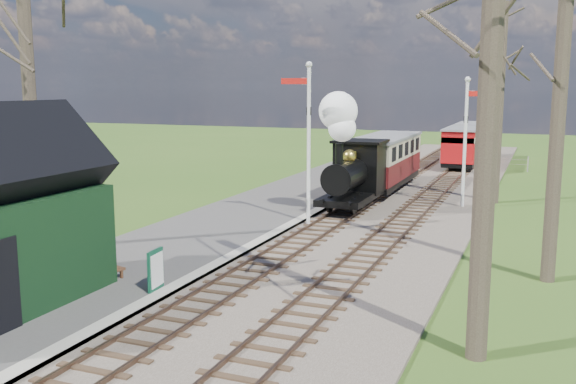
{
  "coord_description": "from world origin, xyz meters",
  "views": [
    {
      "loc": [
        7.52,
        -6.52,
        5.33
      ],
      "look_at": [
        -0.86,
        14.33,
        1.6
      ],
      "focal_mm": 40.0,
      "sensor_mm": 36.0,
      "label": 1
    }
  ],
  "objects_px": {
    "sign_board": "(156,270)",
    "person": "(75,265)",
    "semaphore_near": "(307,132)",
    "coach": "(385,159)",
    "locomotive": "(351,160)",
    "red_carriage_a": "(462,146)",
    "red_carriage_b": "(472,140)",
    "semaphore_far": "(467,132)",
    "bench": "(95,267)"
  },
  "relations": [
    {
      "from": "semaphore_far",
      "to": "coach",
      "type": "bearing_deg",
      "value": 142.53
    },
    {
      "from": "sign_board",
      "to": "person",
      "type": "height_order",
      "value": "person"
    },
    {
      "from": "red_carriage_b",
      "to": "person",
      "type": "bearing_deg",
      "value": -99.25
    },
    {
      "from": "red_carriage_b",
      "to": "sign_board",
      "type": "xyz_separation_m",
      "value": [
        -4.05,
        -34.3,
        -0.77
      ]
    },
    {
      "from": "semaphore_near",
      "to": "sign_board",
      "type": "relative_size",
      "value": 5.95
    },
    {
      "from": "sign_board",
      "to": "person",
      "type": "xyz_separation_m",
      "value": [
        -1.7,
        -0.97,
        0.2
      ]
    },
    {
      "from": "semaphore_near",
      "to": "red_carriage_a",
      "type": "distance_m",
      "value": 19.99
    },
    {
      "from": "locomotive",
      "to": "sign_board",
      "type": "distance_m",
      "value": 12.67
    },
    {
      "from": "semaphore_far",
      "to": "sign_board",
      "type": "bearing_deg",
      "value": -110.94
    },
    {
      "from": "semaphore_far",
      "to": "sign_board",
      "type": "relative_size",
      "value": 5.47
    },
    {
      "from": "red_carriage_a",
      "to": "sign_board",
      "type": "relative_size",
      "value": 4.88
    },
    {
      "from": "bench",
      "to": "person",
      "type": "xyz_separation_m",
      "value": [
        0.15,
        -0.93,
        0.32
      ]
    },
    {
      "from": "red_carriage_b",
      "to": "sign_board",
      "type": "bearing_deg",
      "value": -96.73
    },
    {
      "from": "person",
      "to": "bench",
      "type": "bearing_deg",
      "value": 0.47
    },
    {
      "from": "semaphore_near",
      "to": "coach",
      "type": "bearing_deg",
      "value": 85.3
    },
    {
      "from": "semaphore_far",
      "to": "red_carriage_b",
      "type": "xyz_separation_m",
      "value": [
        -1.77,
        19.09,
        -1.85
      ]
    },
    {
      "from": "locomotive",
      "to": "sign_board",
      "type": "bearing_deg",
      "value": -96.55
    },
    {
      "from": "semaphore_near",
      "to": "bench",
      "type": "xyz_separation_m",
      "value": [
        -2.53,
        -9.26,
        -3.02
      ]
    },
    {
      "from": "semaphore_far",
      "to": "red_carriage_a",
      "type": "xyz_separation_m",
      "value": [
        -1.77,
        13.59,
        -1.85
      ]
    },
    {
      "from": "red_carriage_a",
      "to": "red_carriage_b",
      "type": "bearing_deg",
      "value": 90.0
    },
    {
      "from": "semaphore_far",
      "to": "locomotive",
      "type": "height_order",
      "value": "semaphore_far"
    },
    {
      "from": "coach",
      "to": "bench",
      "type": "distance_m",
      "value": 18.93
    },
    {
      "from": "bench",
      "to": "semaphore_near",
      "type": "bearing_deg",
      "value": 74.72
    },
    {
      "from": "red_carriage_a",
      "to": "locomotive",
      "type": "bearing_deg",
      "value": -99.1
    },
    {
      "from": "sign_board",
      "to": "locomotive",
      "type": "bearing_deg",
      "value": 83.45
    },
    {
      "from": "coach",
      "to": "red_carriage_b",
      "type": "height_order",
      "value": "coach"
    },
    {
      "from": "locomotive",
      "to": "bench",
      "type": "relative_size",
      "value": 3.17
    },
    {
      "from": "locomotive",
      "to": "red_carriage_a",
      "type": "bearing_deg",
      "value": 80.9
    },
    {
      "from": "semaphore_far",
      "to": "red_carriage_b",
      "type": "bearing_deg",
      "value": 95.31
    },
    {
      "from": "person",
      "to": "red_carriage_b",
      "type": "bearing_deg",
      "value": -18.19
    },
    {
      "from": "locomotive",
      "to": "coach",
      "type": "distance_m",
      "value": 6.1
    },
    {
      "from": "locomotive",
      "to": "semaphore_far",
      "type": "bearing_deg",
      "value": 31.78
    },
    {
      "from": "locomotive",
      "to": "bench",
      "type": "xyz_separation_m",
      "value": [
        -3.29,
        -12.54,
        -1.65
      ]
    },
    {
      "from": "coach",
      "to": "semaphore_far",
      "type": "bearing_deg",
      "value": -37.47
    },
    {
      "from": "semaphore_far",
      "to": "coach",
      "type": "distance_m",
      "value": 5.77
    },
    {
      "from": "person",
      "to": "semaphore_near",
      "type": "bearing_deg",
      "value": -22.07
    },
    {
      "from": "semaphore_far",
      "to": "locomotive",
      "type": "relative_size",
      "value": 1.16
    },
    {
      "from": "coach",
      "to": "person",
      "type": "xyz_separation_m",
      "value": [
        -3.15,
        -19.54,
        -0.72
      ]
    },
    {
      "from": "bench",
      "to": "person",
      "type": "relative_size",
      "value": 1.07
    },
    {
      "from": "bench",
      "to": "person",
      "type": "bearing_deg",
      "value": -80.6
    },
    {
      "from": "semaphore_far",
      "to": "red_carriage_b",
      "type": "height_order",
      "value": "semaphore_far"
    },
    {
      "from": "semaphore_near",
      "to": "person",
      "type": "relative_size",
      "value": 4.3
    },
    {
      "from": "coach",
      "to": "red_carriage_a",
      "type": "bearing_deg",
      "value": 75.75
    },
    {
      "from": "coach",
      "to": "person",
      "type": "bearing_deg",
      "value": -99.15
    },
    {
      "from": "semaphore_near",
      "to": "red_carriage_b",
      "type": "xyz_separation_m",
      "value": [
        3.37,
        25.09,
        -2.13
      ]
    },
    {
      "from": "coach",
      "to": "bench",
      "type": "xyz_separation_m",
      "value": [
        -3.3,
        -18.61,
        -1.04
      ]
    },
    {
      "from": "semaphore_near",
      "to": "sign_board",
      "type": "xyz_separation_m",
      "value": [
        -0.68,
        -9.21,
        -2.9
      ]
    },
    {
      "from": "red_carriage_b",
      "to": "person",
      "type": "relative_size",
      "value": 3.53
    },
    {
      "from": "locomotive",
      "to": "sign_board",
      "type": "xyz_separation_m",
      "value": [
        -1.44,
        -12.49,
        -1.53
      ]
    },
    {
      "from": "semaphore_near",
      "to": "red_carriage_b",
      "type": "relative_size",
      "value": 1.22
    }
  ]
}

